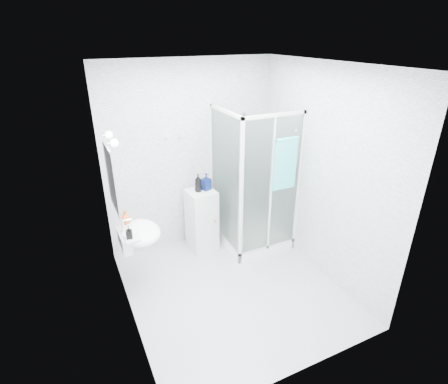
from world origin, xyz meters
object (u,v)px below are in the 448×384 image
shampoo_bottle_a (198,183)px  hand_towel (285,162)px  shampoo_bottle_b (206,182)px  storage_cabinet (202,220)px  shower_enclosure (250,218)px  soap_dispenser_black (129,232)px  soap_dispenser_orange (125,217)px  wall_basin (138,234)px

shampoo_bottle_a → hand_towel: bearing=-35.4°
shampoo_bottle_b → storage_cabinet: bearing=-170.7°
shower_enclosure → shampoo_bottle_a: size_ratio=7.86×
shampoo_bottle_a → shower_enclosure: bearing=-20.5°
shower_enclosure → soap_dispenser_black: 1.90m
shower_enclosure → shampoo_bottle_a: shower_enclosure is taller
hand_towel → shampoo_bottle_a: size_ratio=2.67×
soap_dispenser_black → shampoo_bottle_a: bearing=34.2°
soap_dispenser_orange → soap_dispenser_black: bearing=-94.7°
shower_enclosure → storage_cabinet: 0.70m
storage_cabinet → shampoo_bottle_a: 0.58m
shower_enclosure → wall_basin: size_ratio=3.57×
hand_towel → shampoo_bottle_a: bearing=144.6°
storage_cabinet → wall_basin: bearing=-154.9°
wall_basin → shampoo_bottle_a: bearing=30.5°
wall_basin → storage_cabinet: size_ratio=0.63×
shampoo_bottle_a → wall_basin: bearing=-149.5°
hand_towel → soap_dispenser_orange: size_ratio=4.01×
storage_cabinet → soap_dispenser_orange: bearing=-164.1°
shampoo_bottle_b → shower_enclosure: bearing=-25.3°
soap_dispenser_orange → soap_dispenser_black: 0.33m
shampoo_bottle_a → soap_dispenser_black: 1.32m
hand_towel → soap_dispenser_black: hand_towel is taller
storage_cabinet → hand_towel: bearing=-40.4°
storage_cabinet → soap_dispenser_black: size_ratio=6.25×
hand_towel → wall_basin: bearing=177.4°
wall_basin → shampoo_bottle_b: shampoo_bottle_b is taller
shower_enclosure → soap_dispenser_orange: bearing=-175.0°
storage_cabinet → soap_dispenser_orange: 1.27m
soap_dispenser_orange → soap_dispenser_black: size_ratio=1.19×
storage_cabinet → shampoo_bottle_b: (0.09, 0.01, 0.57)m
storage_cabinet → shampoo_bottle_a: shampoo_bottle_a is taller
shower_enclosure → hand_towel: (0.24, -0.40, 0.93)m
wall_basin → hand_towel: (1.90, -0.09, 0.59)m
wall_basin → shampoo_bottle_b: (1.09, 0.58, 0.22)m
shampoo_bottle_a → soap_dispenser_orange: 1.14m
shower_enclosure → shampoo_bottle_a: bearing=159.5°
wall_basin → hand_towel: size_ratio=0.82×
storage_cabinet → soap_dispenser_black: soap_dispenser_black is taller
hand_towel → shampoo_bottle_a: 1.19m
shower_enclosure → wall_basin: shower_enclosure is taller
soap_dispenser_orange → shower_enclosure: bearing=5.0°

